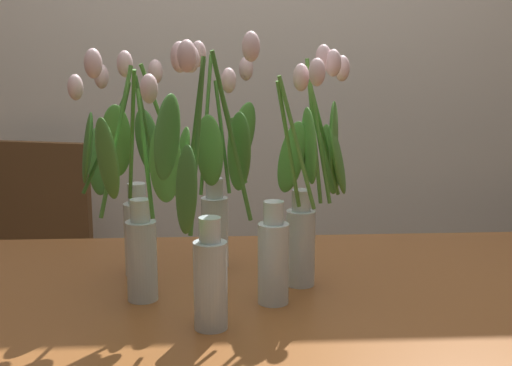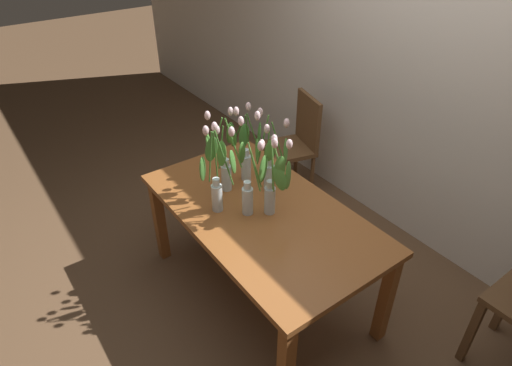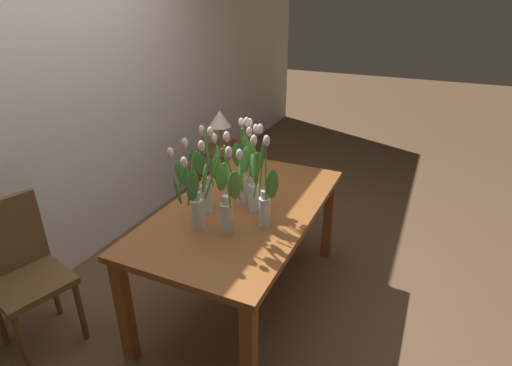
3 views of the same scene
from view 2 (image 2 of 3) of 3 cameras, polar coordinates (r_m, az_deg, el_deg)
ground_plane at (r=3.19m, az=0.61°, el=-14.08°), size 18.00×18.00×0.00m
room_wall_rear at (r=3.35m, az=21.40°, el=14.03°), size 9.00×0.10×2.70m
dining_table at (r=2.74m, az=0.70°, el=-5.03°), size 1.60×0.90×0.74m
tulip_vase_0 at (r=2.57m, az=-5.23°, el=0.54°), size 0.22×0.23×0.59m
tulip_vase_1 at (r=2.54m, az=-0.50°, el=-0.79°), size 0.14×0.16×0.53m
tulip_vase_2 at (r=2.88m, az=-1.39°, el=4.25°), size 0.22×0.23×0.52m
tulip_vase_3 at (r=2.73m, az=1.84°, el=2.60°), size 0.17×0.24×0.57m
tulip_vase_4 at (r=2.74m, az=-3.97°, el=3.15°), size 0.23×0.25×0.56m
tulip_vase_5 at (r=2.52m, az=2.48°, el=-0.42°), size 0.16×0.16×0.56m
dining_chair at (r=3.90m, az=5.40°, el=5.68°), size 0.49×0.49×0.93m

